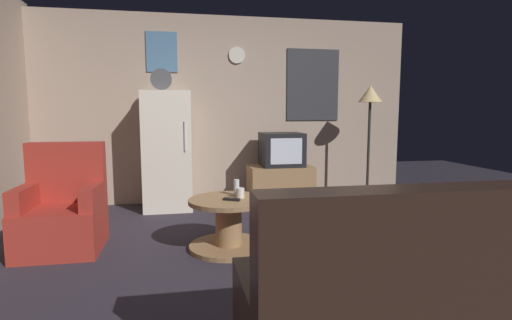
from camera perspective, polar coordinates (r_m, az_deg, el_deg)
name	(u,v)px	position (r m, az deg, el deg)	size (l,w,h in m)	color
ground_plane	(259,264)	(3.37, 0.43, -14.67)	(12.00, 12.00, 0.00)	#2D2833
wall_with_art	(226,110)	(5.56, -4.33, 7.20)	(5.20, 0.12, 2.53)	tan
fridge	(167,150)	(5.17, -12.62, 1.35)	(0.60, 0.62, 1.77)	silver
tv_stand	(280,185)	(5.34, 3.48, -3.65)	(0.84, 0.53, 0.53)	#9E754C
crt_tv	(282,149)	(5.27, 3.69, 1.53)	(0.54, 0.51, 0.44)	black
standing_lamp	(370,103)	(5.50, 16.09, 7.87)	(0.32, 0.32, 1.59)	#332D28
coffee_table	(229,224)	(3.65, -3.96, -9.14)	(0.72, 0.72, 0.47)	#9E754C
wine_glass	(237,187)	(3.72, -2.82, -3.96)	(0.05, 0.05, 0.15)	silver
mug_ceramic_white	(240,193)	(3.61, -2.29, -4.75)	(0.08, 0.08, 0.09)	silver
remote_control	(232,199)	(3.51, -3.54, -5.67)	(0.15, 0.04, 0.02)	black
armchair	(63,212)	(4.02, -26.03, -6.79)	(0.68, 0.68, 0.96)	#A52D23
couch	(411,296)	(2.26, 21.36, -17.81)	(1.70, 0.80, 0.92)	black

